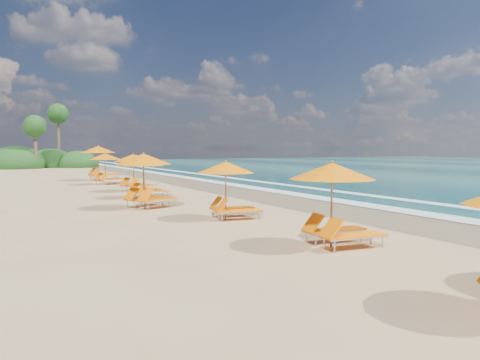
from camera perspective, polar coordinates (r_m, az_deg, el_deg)
name	(u,v)px	position (r m, az deg, el deg)	size (l,w,h in m)	color
ground	(240,211)	(17.21, 0.00, -3.99)	(160.00, 160.00, 0.00)	tan
wet_sand	(323,205)	(19.41, 10.47, -3.13)	(4.00, 160.00, 0.01)	olive
surf_foam	(371,201)	(21.20, 16.17, -2.57)	(4.00, 160.00, 0.01)	white
station_3	(337,198)	(11.25, 12.16, -2.26)	(2.43, 2.29, 2.11)	olive
station_4	(230,186)	(15.36, -1.24, -0.74)	(2.41, 2.30, 2.01)	olive
station_5	(147,177)	(18.53, -11.59, 0.42)	(2.92, 2.88, 2.25)	olive
station_6	(146,175)	(22.29, -11.74, 0.66)	(2.46, 2.37, 2.01)	olive
station_7	(136,170)	(25.84, -12.98, 1.24)	(2.73, 2.68, 2.13)	olive
station_8	(107,167)	(31.32, -16.36, 1.64)	(2.69, 2.62, 2.12)	olive
station_9	(101,161)	(35.39, -17.08, 2.35)	(2.99, 2.80, 2.65)	olive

